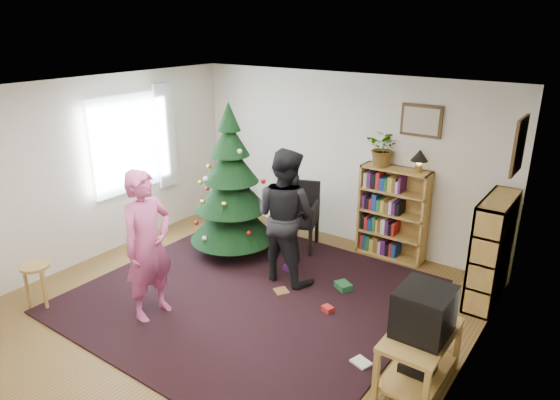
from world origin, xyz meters
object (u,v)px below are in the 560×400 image
Objects in this scene: christmas_tree at (231,193)px; bookshelf_back at (393,212)px; potted_plant at (384,148)px; bookshelf_right at (492,249)px; picture_back at (421,121)px; table_lamp at (420,157)px; armchair at (302,213)px; stool at (36,274)px; person_standing at (148,246)px; tv_stand at (419,353)px; crt_tv at (424,311)px; picture_right at (519,146)px; person_by_chair at (285,216)px.

christmas_tree reaches higher than bookshelf_back.
christmas_tree reaches higher than potted_plant.
potted_plant reaches higher than bookshelf_right.
picture_back is 1.81× the size of table_lamp.
christmas_tree is 2.23× the size of armchair.
picture_back reaches higher than potted_plant.
person_standing reaches higher than stool.
person_standing is 5.67× the size of table_lamp.
person_standing reaches higher than tv_stand.
christmas_tree is 2.26m from bookshelf_back.
picture_back is 1.09× the size of potted_plant.
bookshelf_back is 2.68m from crt_tv.
picture_right is at bearing -50.59° from person_standing.
bookshelf_right is 2.40× the size of stool.
table_lamp is (0.30, -0.00, 0.84)m from bookshelf_back.
picture_back reaches higher than tv_stand.
bookshelf_back is at bearing 118.96° from tv_stand.
picture_right is 3.11m from armchair.
person_by_chair is (-1.07, -1.55, -1.08)m from picture_back.
armchair is (-1.21, -0.45, -0.14)m from bookshelf_back.
armchair is at bearing 142.92° from crt_tv.
person_standing is at bearing -80.03° from christmas_tree.
person_by_chair is (-2.26, -0.97, 0.21)m from bookshelf_right.
bookshelf_back is 1.42× the size of tv_stand.
tv_stand is (3.19, -1.12, -0.58)m from christmas_tree.
bookshelf_right is 0.75× the size of person_standing.
potted_plant is at bearing 74.63° from bookshelf_right.
tv_stand is 3.15m from armchair.
bookshelf_right is 2.61× the size of crt_tv.
person_by_chair is at bearing -161.13° from picture_right.
person_standing is (-3.14, -2.39, -1.09)m from picture_right.
picture_right reaches higher than armchair.
picture_right is 0.61× the size of armchair.
table_lamp is at bearing -3.80° from armchair.
picture_right is at bearing 81.65° from crt_tv.
armchair is at bearing -163.38° from table_lamp.
picture_back reaches higher than bookshelf_back.
stool is 1.08× the size of potted_plant.
picture_right reaches higher than tv_stand.
picture_back is at bearing 113.26° from crt_tv.
picture_back is 5.07m from stool.
table_lamp is (1.51, 0.45, 0.98)m from armchair.
crt_tv is 0.29× the size of person_by_chair.
person_standing reaches higher than table_lamp.
christmas_tree is 2.18m from potted_plant.
picture_right is 0.35× the size of person_standing.
bookshelf_right reaches higher than tv_stand.
person_by_chair reaches higher than bookshelf_back.
potted_plant reaches higher than bookshelf_back.
tv_stand is at bearing 17.48° from stool.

